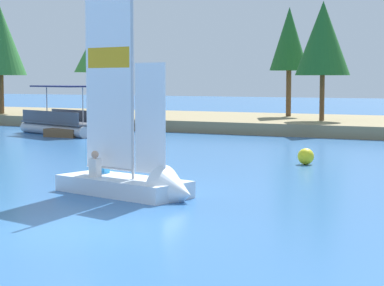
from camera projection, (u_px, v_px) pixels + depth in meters
The scene contains 9 objects.
ground_plane at pixel (75, 231), 14.39m from camera, with size 200.00×200.00×0.00m, color #2D609E.
shoreline_tree_left at pixel (0, 40), 48.39m from camera, with size 3.49×3.49×7.35m.
shoreline_tree_midleft at pixel (98, 49), 53.30m from camera, with size 3.58×3.58×6.31m.
shoreline_tree_centre at pixel (289, 39), 45.01m from camera, with size 2.42×2.42×6.83m.
shoreline_tree_midright at pixel (323, 38), 40.32m from camera, with size 3.08×3.08×6.71m.
wooden_dock at pixel (94, 130), 40.01m from camera, with size 1.92×6.48×0.43m, color brown.
sailboat at pixel (141, 180), 18.51m from camera, with size 4.39×2.28×6.44m.
pontoon_boat at pixel (65, 123), 39.20m from camera, with size 6.30×3.97×2.66m.
channel_buoy at pixel (306, 156), 25.47m from camera, with size 0.58×0.58×0.58m, color yellow.
Camera 1 is at (8.59, -11.52, 3.03)m, focal length 67.42 mm.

